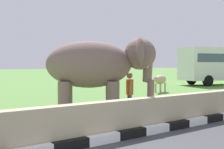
# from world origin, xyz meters

# --- Properties ---
(striped_curb) EXTENTS (16.20, 0.20, 0.24)m
(striped_curb) POSITION_xyz_m (-0.35, 3.33, 0.12)
(striped_curb) COLOR white
(striped_curb) RESTS_ON ground_plane
(barrier_parapet) EXTENTS (28.00, 0.36, 1.00)m
(barrier_parapet) POSITION_xyz_m (2.00, 3.63, 0.50)
(barrier_parapet) COLOR tan
(barrier_parapet) RESTS_ON ground_plane
(elephant) EXTENTS (3.95, 3.50, 2.93)m
(elephant) POSITION_xyz_m (2.73, 6.18, 1.91)
(elephant) COLOR #755C59
(elephant) RESTS_ON ground_plane
(person_handler) EXTENTS (0.42, 0.56, 1.66)m
(person_handler) POSITION_xyz_m (3.89, 5.85, 0.93)
(person_handler) COLOR navy
(person_handler) RESTS_ON ground_plane
(bus_white) EXTENTS (9.25, 4.55, 3.50)m
(bus_white) POSITION_xyz_m (21.65, 13.31, 2.08)
(bus_white) COLOR silver
(bus_white) RESTS_ON ground_plane
(cow_near) EXTENTS (1.90, 1.15, 1.23)m
(cow_near) POSITION_xyz_m (11.32, 11.57, 0.87)
(cow_near) COLOR tan
(cow_near) RESTS_ON ground_plane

